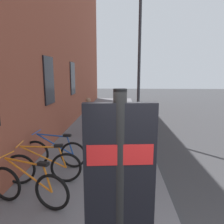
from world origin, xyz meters
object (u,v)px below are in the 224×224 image
Objects in this scene: bicycle_beside_lamp at (55,153)px; pedestrian_by_facade at (88,113)px; bicycle_far_end at (28,187)px; bicycle_mid_rack at (43,167)px; transit_info_sign at (119,191)px; street_lamp at (139,54)px.

bicycle_beside_lamp is 3.04m from pedestrian_by_facade.
bicycle_far_end is 0.98× the size of bicycle_mid_rack.
transit_info_sign is (-2.07, -1.75, 1.21)m from bicycle_far_end.
pedestrian_by_facade reaches higher than bicycle_beside_lamp.
pedestrian_by_facade is at bearing 104.62° from street_lamp.
bicycle_mid_rack is at bearing -179.17° from bicycle_beside_lamp.
bicycle_mid_rack is 5.80m from street_lamp.
bicycle_far_end and bicycle_mid_rack have the same top height.
pedestrian_by_facade is at bearing -9.09° from bicycle_beside_lamp.
transit_info_sign is at bearing 174.17° from street_lamp.
pedestrian_by_facade is at bearing -6.84° from bicycle_mid_rack.
bicycle_mid_rack is 1.13× the size of pedestrian_by_facade.
pedestrian_by_facade is (6.72, 1.31, -0.64)m from transit_info_sign.
bicycle_far_end is 6.44m from street_lamp.
pedestrian_by_facade is at bearing 11.00° from transit_info_sign.
pedestrian_by_facade reaches higher than bicycle_far_end.
pedestrian_by_facade is (3.82, -0.46, 0.57)m from bicycle_mid_rack.
bicycle_mid_rack is at bearing 1.19° from bicycle_far_end.
pedestrian_by_facade is at bearing -5.42° from bicycle_far_end.
bicycle_mid_rack is at bearing 31.32° from transit_info_sign.
bicycle_beside_lamp is 0.74× the size of transit_info_sign.
street_lamp is at bearing -25.63° from bicycle_far_end.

